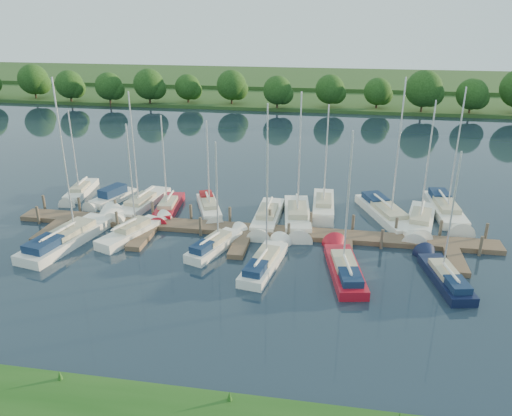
% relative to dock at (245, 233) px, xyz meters
% --- Properties ---
extents(ground, '(260.00, 260.00, 0.00)m').
position_rel_dock_xyz_m(ground, '(0.00, -7.31, -0.20)').
color(ground, '#17232F').
rests_on(ground, ground).
extents(dock, '(40.00, 6.00, 0.40)m').
position_rel_dock_xyz_m(dock, '(0.00, 0.00, 0.00)').
color(dock, brown).
rests_on(dock, ground).
extents(mooring_pilings, '(38.24, 2.84, 2.00)m').
position_rel_dock_xyz_m(mooring_pilings, '(0.00, 1.13, 0.40)').
color(mooring_pilings, '#473D33').
rests_on(mooring_pilings, ground).
extents(far_shore, '(180.00, 30.00, 0.60)m').
position_rel_dock_xyz_m(far_shore, '(0.00, 67.69, 0.10)').
color(far_shore, '#23461B').
rests_on(far_shore, ground).
extents(distant_hill, '(220.00, 40.00, 1.40)m').
position_rel_dock_xyz_m(distant_hill, '(0.00, 92.69, 0.50)').
color(distant_hill, '#345123').
rests_on(distant_hill, ground).
extents(treeline, '(145.18, 9.26, 8.23)m').
position_rel_dock_xyz_m(treeline, '(-2.22, 54.66, 3.98)').
color(treeline, '#38281C').
rests_on(treeline, ground).
extents(sailboat_n_0, '(2.39, 6.93, 8.83)m').
position_rel_dock_xyz_m(sailboat_n_0, '(-18.02, 6.73, 0.07)').
color(sailboat_n_0, white).
rests_on(sailboat_n_0, ground).
extents(motorboat, '(3.14, 5.72, 1.80)m').
position_rel_dock_xyz_m(motorboat, '(-14.06, 5.41, 0.17)').
color(motorboat, white).
rests_on(motorboat, ground).
extents(sailboat_n_2, '(3.09, 8.91, 11.09)m').
position_rel_dock_xyz_m(sailboat_n_2, '(-10.83, 4.41, 0.06)').
color(sailboat_n_2, white).
rests_on(sailboat_n_2, ground).
extents(sailboat_n_3, '(2.27, 7.25, 9.28)m').
position_rel_dock_xyz_m(sailboat_n_3, '(-7.93, 3.89, 0.07)').
color(sailboat_n_3, '#A70F1E').
rests_on(sailboat_n_3, ground).
extents(sailboat_n_4, '(3.70, 6.76, 8.81)m').
position_rel_dock_xyz_m(sailboat_n_4, '(-4.26, 4.61, 0.12)').
color(sailboat_n_4, white).
rests_on(sailboat_n_4, ground).
extents(sailboat_n_5, '(2.10, 8.36, 10.69)m').
position_rel_dock_xyz_m(sailboat_n_5, '(1.33, 3.17, 0.07)').
color(sailboat_n_5, white).
rests_on(sailboat_n_5, ground).
extents(sailboat_n_6, '(3.07, 9.19, 11.67)m').
position_rel_dock_xyz_m(sailboat_n_6, '(3.91, 3.70, 0.08)').
color(sailboat_n_6, white).
rests_on(sailboat_n_6, ground).
extents(sailboat_n_7, '(2.09, 7.89, 10.13)m').
position_rel_dock_xyz_m(sailboat_n_7, '(6.04, 6.77, 0.08)').
color(sailboat_n_7, white).
rests_on(sailboat_n_7, ground).
extents(sailboat_n_8, '(5.40, 10.04, 12.74)m').
position_rel_dock_xyz_m(sailboat_n_8, '(11.79, 5.41, 0.12)').
color(sailboat_n_8, white).
rests_on(sailboat_n_8, ground).
extents(sailboat_n_9, '(3.61, 8.84, 11.14)m').
position_rel_dock_xyz_m(sailboat_n_9, '(14.31, 4.31, 0.08)').
color(sailboat_n_9, white).
rests_on(sailboat_n_9, ground).
extents(sailboat_n_10, '(2.82, 9.37, 11.83)m').
position_rel_dock_xyz_m(sailboat_n_10, '(16.94, 7.39, 0.13)').
color(sailboat_n_10, white).
rests_on(sailboat_n_10, ground).
extents(sailboat_s_0, '(4.20, 10.57, 13.21)m').
position_rel_dock_xyz_m(sailboat_s_0, '(-13.49, -3.37, 0.13)').
color(sailboat_s_0, white).
rests_on(sailboat_s_0, ground).
extents(sailboat_s_1, '(3.89, 7.30, 9.70)m').
position_rel_dock_xyz_m(sailboat_s_1, '(-8.93, -1.70, 0.09)').
color(sailboat_s_1, white).
rests_on(sailboat_s_1, ground).
extents(sailboat_s_2, '(3.45, 6.72, 8.81)m').
position_rel_dock_xyz_m(sailboat_s_2, '(-1.79, -2.90, 0.13)').
color(sailboat_s_2, white).
rests_on(sailboat_s_2, ground).
extents(sailboat_s_3, '(2.82, 7.65, 9.70)m').
position_rel_dock_xyz_m(sailboat_s_3, '(2.36, -5.03, 0.12)').
color(sailboat_s_3, white).
rests_on(sailboat_s_3, ground).
extents(sailboat_s_4, '(3.16, 8.30, 10.42)m').
position_rel_dock_xyz_m(sailboat_s_4, '(7.98, -4.92, 0.12)').
color(sailboat_s_4, '#A70F1E').
rests_on(sailboat_s_4, ground).
extents(sailboat_s_5, '(2.98, 7.41, 9.36)m').
position_rel_dock_xyz_m(sailboat_s_5, '(14.71, -4.95, 0.11)').
color(sailboat_s_5, black).
rests_on(sailboat_s_5, ground).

